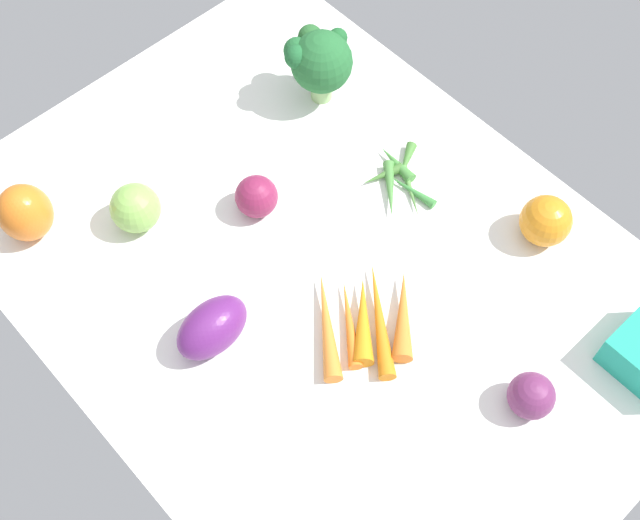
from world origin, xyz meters
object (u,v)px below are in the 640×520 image
(heirloom_tomato_orange, at_px, (546,221))
(okra_pile, at_px, (397,178))
(bell_pepper_orange, at_px, (25,213))
(eggplant, at_px, (212,327))
(red_onion_near_basket, at_px, (531,396))
(red_onion_center, at_px, (258,196))
(heirloom_tomato_green, at_px, (135,208))
(carrot_bunch, at_px, (366,319))
(broccoli_head, at_px, (319,60))

(heirloom_tomato_orange, bearing_deg, okra_pile, -157.98)
(heirloom_tomato_orange, bearing_deg, bell_pepper_orange, -133.45)
(eggplant, bearing_deg, bell_pepper_orange, -77.01)
(red_onion_near_basket, xyz_separation_m, red_onion_center, (-0.48, -0.06, 0.00))
(heirloom_tomato_green, bearing_deg, red_onion_near_basket, 19.30)
(red_onion_near_basket, height_order, heirloom_tomato_green, heirloom_tomato_green)
(red_onion_near_basket, bearing_deg, red_onion_center, -173.38)
(red_onion_center, xyz_separation_m, carrot_bunch, (0.25, -0.02, -0.02))
(eggplant, distance_m, red_onion_center, 0.22)
(heirloom_tomato_green, xyz_separation_m, carrot_bunch, (0.35, 0.13, -0.02))
(okra_pile, xyz_separation_m, broccoli_head, (-0.21, 0.03, 0.07))
(carrot_bunch, bearing_deg, okra_pile, 124.43)
(heirloom_tomato_green, xyz_separation_m, broccoli_head, (-0.00, 0.37, 0.04))
(red_onion_center, bearing_deg, red_onion_near_basket, 6.62)
(bell_pepper_orange, distance_m, red_onion_center, 0.34)
(eggplant, xyz_separation_m, red_onion_center, (-0.12, 0.19, -0.00))
(red_onion_center, bearing_deg, carrot_bunch, -4.02)
(eggplant, bearing_deg, broccoli_head, -152.79)
(heirloom_tomato_orange, bearing_deg, broccoli_head, -172.37)
(red_onion_center, relative_size, heirloom_tomato_green, 0.86)
(eggplant, xyz_separation_m, carrot_bunch, (0.13, 0.17, -0.02))
(bell_pepper_orange, bearing_deg, carrot_bunch, 29.66)
(red_onion_center, distance_m, carrot_bunch, 0.25)
(bell_pepper_orange, relative_size, red_onion_center, 1.45)
(bell_pepper_orange, relative_size, red_onion_near_basket, 1.49)
(eggplant, bearing_deg, heirloom_tomato_orange, 154.93)
(red_onion_center, distance_m, okra_pile, 0.22)
(heirloom_tomato_green, distance_m, broccoli_head, 0.37)
(red_onion_near_basket, height_order, red_onion_center, red_onion_center)
(red_onion_near_basket, distance_m, okra_pile, 0.40)
(bell_pepper_orange, xyz_separation_m, heirloom_tomato_green, (0.10, 0.12, -0.01))
(bell_pepper_orange, xyz_separation_m, eggplant, (0.32, 0.09, -0.01))
(bell_pepper_orange, height_order, okra_pile, bell_pepper_orange)
(red_onion_center, distance_m, broccoli_head, 0.25)
(heirloom_tomato_orange, xyz_separation_m, okra_pile, (-0.21, -0.09, -0.03))
(red_onion_near_basket, distance_m, heirloom_tomato_green, 0.62)
(eggplant, relative_size, heirloom_tomato_green, 1.47)
(heirloom_tomato_orange, distance_m, heirloom_tomato_green, 0.60)
(bell_pepper_orange, bearing_deg, red_onion_center, 54.02)
(heirloom_tomato_green, height_order, broccoli_head, broccoli_head)
(red_onion_near_basket, height_order, carrot_bunch, red_onion_near_basket)
(broccoli_head, bearing_deg, bell_pepper_orange, -100.99)
(eggplant, bearing_deg, heirloom_tomato_green, -101.66)
(bell_pepper_orange, relative_size, eggplant, 0.85)
(red_onion_near_basket, xyz_separation_m, okra_pile, (-0.37, 0.13, -0.02))
(eggplant, relative_size, okra_pile, 0.81)
(bell_pepper_orange, relative_size, broccoli_head, 0.72)
(red_onion_near_basket, bearing_deg, heirloom_tomato_orange, 125.69)
(eggplant, height_order, okra_pile, eggplant)
(broccoli_head, bearing_deg, heirloom_tomato_orange, 7.63)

